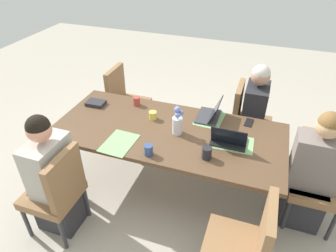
{
  "coord_description": "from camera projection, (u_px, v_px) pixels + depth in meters",
  "views": [
    {
      "loc": [
        -0.78,
        2.25,
        2.41
      ],
      "look_at": [
        0.0,
        0.0,
        0.78
      ],
      "focal_mm": 32.18,
      "sensor_mm": 36.0,
      "label": 1
    }
  ],
  "objects": [
    {
      "name": "coffee_mug_near_right",
      "position": [
        207.0,
        153.0,
        2.54
      ],
      "size": [
        0.09,
        0.09,
        0.11
      ],
      "primitive_type": "cylinder",
      "color": "#232328",
      "rests_on": "dining_table"
    },
    {
      "name": "person_head_left_left_near",
      "position": [
        311.0,
        177.0,
        2.67
      ],
      "size": [
        0.4,
        0.36,
        1.19
      ],
      "color": "#2D2D33",
      "rests_on": "ground_plane"
    },
    {
      "name": "flower_vase",
      "position": [
        178.0,
        122.0,
        2.81
      ],
      "size": [
        0.1,
        0.1,
        0.29
      ],
      "color": "silver",
      "rests_on": "dining_table"
    },
    {
      "name": "placemat_near_left_mid",
      "position": [
        210.0,
        118.0,
        3.08
      ],
      "size": [
        0.28,
        0.38,
        0.0
      ],
      "primitive_type": "cube",
      "rotation": [
        0.0,
        0.0,
        1.5
      ],
      "color": "#7FAD70",
      "rests_on": "dining_table"
    },
    {
      "name": "coffee_mug_centre_right",
      "position": [
        149.0,
        150.0,
        2.58
      ],
      "size": [
        0.08,
        0.08,
        0.1
      ],
      "primitive_type": "cylinder",
      "color": "#33477A",
      "rests_on": "dining_table"
    },
    {
      "name": "chair_near_right_near",
      "position": [
        125.0,
        99.0,
        3.9
      ],
      "size": [
        0.44,
        0.44,
        0.9
      ],
      "color": "olive",
      "rests_on": "ground_plane"
    },
    {
      "name": "chair_head_left_left_near",
      "position": [
        317.0,
        175.0,
        2.73
      ],
      "size": [
        0.44,
        0.44,
        0.9
      ],
      "color": "olive",
      "rests_on": "ground_plane"
    },
    {
      "name": "chair_near_left_mid",
      "position": [
        246.0,
        118.0,
        3.52
      ],
      "size": [
        0.44,
        0.44,
        0.9
      ],
      "color": "olive",
      "rests_on": "ground_plane"
    },
    {
      "name": "placemat_head_left_left_near",
      "position": [
        233.0,
        143.0,
        2.74
      ],
      "size": [
        0.37,
        0.28,
        0.0
      ],
      "primitive_type": "cube",
      "rotation": [
        0.0,
        0.0,
        0.05
      ],
      "color": "#7FAD70",
      "rests_on": "dining_table"
    },
    {
      "name": "chair_far_left_far",
      "position": [
        58.0,
        190.0,
        2.58
      ],
      "size": [
        0.44,
        0.44,
        0.9
      ],
      "color": "olive",
      "rests_on": "ground_plane"
    },
    {
      "name": "person_near_left_mid",
      "position": [
        252.0,
        120.0,
        3.43
      ],
      "size": [
        0.36,
        0.4,
        1.19
      ],
      "color": "#2D2D33",
      "rests_on": "ground_plane"
    },
    {
      "name": "chair_far_right_mid",
      "position": [
        245.0,
        243.0,
        2.15
      ],
      "size": [
        0.44,
        0.44,
        0.9
      ],
      "color": "olive",
      "rests_on": "ground_plane"
    },
    {
      "name": "laptop_head_left_left_near",
      "position": [
        229.0,
        140.0,
        2.71
      ],
      "size": [
        0.32,
        0.22,
        0.21
      ],
      "color": "black",
      "rests_on": "dining_table"
    },
    {
      "name": "laptop_near_left_mid",
      "position": [
        210.0,
        114.0,
        3.07
      ],
      "size": [
        0.22,
        0.32,
        0.2
      ],
      "color": "#38383D",
      "rests_on": "dining_table"
    },
    {
      "name": "ground_plane",
      "position": [
        168.0,
        184.0,
        3.32
      ],
      "size": [
        10.0,
        10.0,
        0.0
      ],
      "primitive_type": "plane",
      "color": "#B2A899"
    },
    {
      "name": "coffee_mug_centre_left",
      "position": [
        137.0,
        101.0,
        3.28
      ],
      "size": [
        0.07,
        0.07,
        0.1
      ],
      "primitive_type": "cylinder",
      "color": "#AD3D38",
      "rests_on": "dining_table"
    },
    {
      "name": "book_red_cover",
      "position": [
        96.0,
        103.0,
        3.31
      ],
      "size": [
        0.2,
        0.15,
        0.04
      ],
      "primitive_type": "cube",
      "rotation": [
        0.0,
        0.0,
        0.03
      ],
      "color": "#28282D",
      "rests_on": "dining_table"
    },
    {
      "name": "placemat_far_left_far",
      "position": [
        119.0,
        143.0,
        2.74
      ],
      "size": [
        0.28,
        0.37,
        0.0
      ],
      "primitive_type": "cube",
      "rotation": [
        0.0,
        0.0,
        -1.61
      ],
      "color": "#7FAD70",
      "rests_on": "dining_table"
    },
    {
      "name": "phone_black",
      "position": [
        249.0,
        123.0,
        3.01
      ],
      "size": [
        0.09,
        0.16,
        0.01
      ],
      "primitive_type": "cube",
      "rotation": [
        0.0,
        0.0,
        1.48
      ],
      "color": "black",
      "rests_on": "dining_table"
    },
    {
      "name": "dining_table",
      "position": [
        168.0,
        136.0,
        2.95
      ],
      "size": [
        2.23,
        1.0,
        0.73
      ],
      "color": "brown",
      "rests_on": "ground_plane"
    },
    {
      "name": "coffee_mug_near_left",
      "position": [
        153.0,
        115.0,
        3.06
      ],
      "size": [
        0.08,
        0.08,
        0.08
      ],
      "primitive_type": "cylinder",
      "color": "#DBC64C",
      "rests_on": "dining_table"
    },
    {
      "name": "person_far_left_far",
      "position": [
        54.0,
        181.0,
        2.63
      ],
      "size": [
        0.36,
        0.4,
        1.19
      ],
      "color": "#2D2D33",
      "rests_on": "ground_plane"
    }
  ]
}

